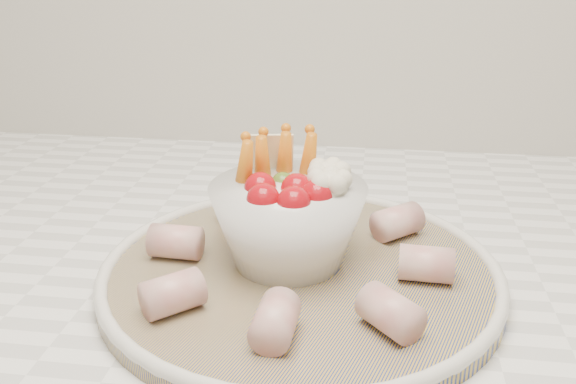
# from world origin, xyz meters

# --- Properties ---
(serving_platter) EXTENTS (0.45, 0.45, 0.02)m
(serving_platter) POSITION_xyz_m (-0.10, 1.35, 0.93)
(serving_platter) COLOR navy
(serving_platter) RESTS_ON kitchen_counter
(veggie_bowl) EXTENTS (0.14, 0.14, 0.12)m
(veggie_bowl) POSITION_xyz_m (-0.12, 1.36, 0.98)
(veggie_bowl) COLOR white
(veggie_bowl) RESTS_ON serving_platter
(cured_meat_rolls) EXTENTS (0.27, 0.28, 0.03)m
(cured_meat_rolls) POSITION_xyz_m (-0.10, 1.35, 0.95)
(cured_meat_rolls) COLOR #C15958
(cured_meat_rolls) RESTS_ON serving_platter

